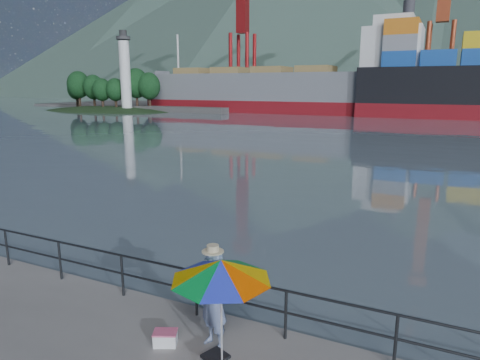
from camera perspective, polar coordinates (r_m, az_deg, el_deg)
name	(u,v)px	position (r m, az deg, el deg)	size (l,w,h in m)	color
harbor_water	(420,102)	(135.67, 22.91, 9.52)	(500.00, 280.00, 0.00)	slate
far_dock	(462,110)	(98.53, 27.50, 8.33)	(200.00, 40.00, 0.40)	#514F4C
guardrail	(90,267)	(11.12, -19.38, -10.88)	(22.00, 0.06, 1.03)	#2D3033
lighthouse_islet	(107,108)	(91.95, -17.28, 9.13)	(48.00, 26.40, 19.20)	#263F1E
fisherman	(214,301)	(8.17, -3.55, -15.77)	(0.68, 0.45, 1.87)	#244790
beach_umbrella	(221,270)	(7.07, -2.55, -11.91)	(1.86, 1.86, 2.06)	white
cooler_bag	(165,339)	(8.72, -9.92, -20.14)	(0.43, 0.28, 0.25)	white
fishing_rod	(231,317)	(9.52, -1.24, -17.78)	(0.02, 0.02, 2.02)	black
bulk_carrier	(297,89)	(81.37, 7.64, 11.87)	(57.19, 9.90, 14.50)	maroon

